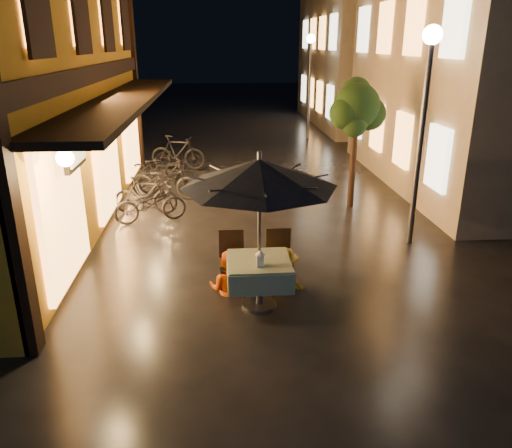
{
  "coord_description": "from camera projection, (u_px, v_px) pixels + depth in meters",
  "views": [
    {
      "loc": [
        -0.95,
        -7.33,
        3.93
      ],
      "look_at": [
        -0.34,
        0.24,
        1.15
      ],
      "focal_mm": 35.0,
      "sensor_mm": 36.0,
      "label": 1
    }
  ],
  "objects": [
    {
      "name": "table_lantern",
      "position": [
        260.0,
        257.0,
        7.41
      ],
      "size": [
        0.16,
        0.16,
        0.25
      ],
      "color": "white",
      "rests_on": "cafe_table"
    },
    {
      "name": "person_yellow",
      "position": [
        284.0,
        250.0,
        8.28
      ],
      "size": [
        0.98,
        0.69,
        1.37
      ],
      "primitive_type": "imported",
      "rotation": [
        0.0,
        0.0,
        2.92
      ],
      "color": "yellow",
      "rests_on": "ground"
    },
    {
      "name": "streetlamp_near",
      "position": [
        425.0,
        99.0,
        9.38
      ],
      "size": [
        0.36,
        0.36,
        4.23
      ],
      "color": "#59595E",
      "rests_on": "ground"
    },
    {
      "name": "cafe_chair_left",
      "position": [
        232.0,
        256.0,
        8.4
      ],
      "size": [
        0.42,
        0.42,
        0.97
      ],
      "color": "black",
      "rests_on": "ground"
    },
    {
      "name": "bicycle_4",
      "position": [
        157.0,
        167.0,
        14.91
      ],
      "size": [
        1.62,
        0.7,
        0.83
      ],
      "primitive_type": "imported",
      "rotation": [
        0.0,
        0.0,
        1.67
      ],
      "color": "black",
      "rests_on": "ground"
    },
    {
      "name": "streetlamp_far",
      "position": [
        310.0,
        68.0,
        20.61
      ],
      "size": [
        0.36,
        0.36,
        4.23
      ],
      "color": "#59595E",
      "rests_on": "ground"
    },
    {
      "name": "person_orange",
      "position": [
        227.0,
        252.0,
        8.16
      ],
      "size": [
        0.79,
        0.69,
        1.37
      ],
      "primitive_type": "imported",
      "rotation": [
        0.0,
        0.0,
        2.85
      ],
      "color": "#DB4800",
      "rests_on": "ground"
    },
    {
      "name": "ground",
      "position": [
        278.0,
        293.0,
        8.29
      ],
      "size": [
        90.0,
        90.0,
        0.0
      ],
      "primitive_type": "plane",
      "color": "black",
      "rests_on": "ground"
    },
    {
      "name": "patio_umbrella",
      "position": [
        259.0,
        173.0,
        7.18
      ],
      "size": [
        2.32,
        2.32,
        2.46
      ],
      "color": "#59595E",
      "rests_on": "ground"
    },
    {
      "name": "bicycle_5",
      "position": [
        178.0,
        153.0,
        16.15
      ],
      "size": [
        1.91,
        1.01,
        1.11
      ],
      "primitive_type": "imported",
      "rotation": [
        0.0,
        0.0,
        1.29
      ],
      "color": "black",
      "rests_on": "ground"
    },
    {
      "name": "cafe_table",
      "position": [
        259.0,
        271.0,
        7.72
      ],
      "size": [
        0.99,
        0.99,
        0.78
      ],
      "color": "#59595E",
      "rests_on": "ground"
    },
    {
      "name": "bicycle_1",
      "position": [
        145.0,
        195.0,
        11.99
      ],
      "size": [
        1.57,
        0.59,
        0.92
      ],
      "primitive_type": "imported",
      "rotation": [
        0.0,
        0.0,
        1.46
      ],
      "color": "black",
      "rests_on": "ground"
    },
    {
      "name": "bicycle_2",
      "position": [
        165.0,
        181.0,
        13.15
      ],
      "size": [
        1.95,
        1.05,
        0.97
      ],
      "primitive_type": "imported",
      "rotation": [
        0.0,
        0.0,
        1.34
      ],
      "color": "black",
      "rests_on": "ground"
    },
    {
      "name": "street_tree",
      "position": [
        357.0,
        109.0,
        11.86
      ],
      "size": [
        1.43,
        1.2,
        3.15
      ],
      "color": "black",
      "rests_on": "ground"
    },
    {
      "name": "bicycle_0",
      "position": [
        150.0,
        204.0,
        11.44
      ],
      "size": [
        1.75,
        1.04,
        0.87
      ],
      "primitive_type": "imported",
      "rotation": [
        0.0,
        0.0,
        1.87
      ],
      "color": "black",
      "rests_on": "ground"
    },
    {
      "name": "east_building_far",
      "position": [
        386.0,
        48.0,
        24.44
      ],
      "size": [
        7.3,
        10.3,
        7.3
      ],
      "color": "#B2A68F",
      "rests_on": "ground"
    },
    {
      "name": "cafe_chair_right",
      "position": [
        279.0,
        254.0,
        8.46
      ],
      "size": [
        0.42,
        0.42,
        0.97
      ],
      "color": "black",
      "rests_on": "ground"
    },
    {
      "name": "bicycle_3",
      "position": [
        167.0,
        176.0,
        13.66
      ],
      "size": [
        1.64,
        0.77,
        0.95
      ],
      "primitive_type": "imported",
      "rotation": [
        0.0,
        0.0,
        1.79
      ],
      "color": "black",
      "rests_on": "ground"
    }
  ]
}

